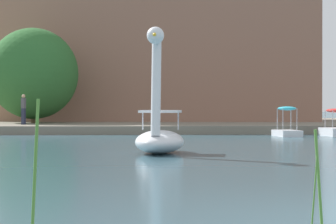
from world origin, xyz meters
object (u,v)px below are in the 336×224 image
object	(u,v)px
tree_willow_near_path	(34,74)
person_on_path	(23,109)
pedal_boat_cyan	(287,127)
swan_boat	(159,133)
tree_broadleaf_behind_dock	(269,69)
pedal_boat_red	(335,128)

from	to	relation	value
tree_willow_near_path	person_on_path	xyz separation A→B (m)	(0.10, -4.10, -2.24)
pedal_boat_cyan	tree_willow_near_path	bearing A→B (deg)	145.61
swan_boat	pedal_boat_cyan	world-z (taller)	swan_boat
tree_broadleaf_behind_dock	tree_willow_near_path	size ratio (longest dim) A/B	0.76
pedal_boat_red	person_on_path	bearing A→B (deg)	162.08
tree_broadleaf_behind_dock	tree_willow_near_path	bearing A→B (deg)	-156.64
pedal_boat_cyan	tree_broadleaf_behind_dock	bearing A→B (deg)	81.81
pedal_boat_cyan	tree_broadleaf_behind_dock	world-z (taller)	tree_broadleaf_behind_dock
pedal_boat_cyan	tree_willow_near_path	distance (m)	17.46
swan_boat	tree_broadleaf_behind_dock	world-z (taller)	tree_broadleaf_behind_dock
tree_broadleaf_behind_dock	tree_willow_near_path	distance (m)	18.10
swan_boat	tree_willow_near_path	world-z (taller)	tree_willow_near_path
tree_broadleaf_behind_dock	person_on_path	bearing A→B (deg)	-145.66
pedal_boat_cyan	pedal_boat_red	world-z (taller)	pedal_boat_cyan
swan_boat	person_on_path	bearing A→B (deg)	112.77
swan_boat	person_on_path	world-z (taller)	swan_boat
pedal_boat_cyan	person_on_path	world-z (taller)	person_on_path
swan_boat	tree_willow_near_path	size ratio (longest dim) A/B	0.48
pedal_boat_red	tree_broadleaf_behind_dock	distance (m)	17.10
tree_willow_near_path	person_on_path	world-z (taller)	tree_willow_near_path
swan_boat	pedal_boat_cyan	size ratio (longest dim) A/B	1.96
pedal_boat_red	tree_willow_near_path	world-z (taller)	tree_willow_near_path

